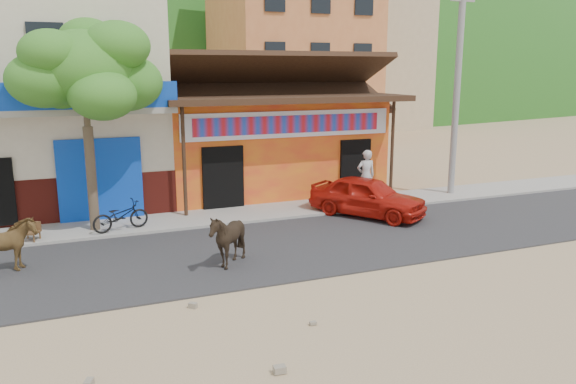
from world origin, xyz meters
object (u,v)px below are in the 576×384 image
object	(u,v)px
scooter	(121,216)
pedestrian	(366,176)
cow_dark	(227,239)
cow_tan	(1,247)
utility_pole	(457,85)
red_car	(367,196)
cafe_chair_left	(30,224)
tree	(88,127)

from	to	relation	value
scooter	pedestrian	xyz separation A→B (m)	(8.40, 0.58, 0.48)
cow_dark	scooter	distance (m)	4.42
scooter	cow_tan	bearing A→B (deg)	114.26
utility_pole	cow_dark	xyz separation A→B (m)	(-10.01, -4.48, -3.40)
red_car	cafe_chair_left	bearing A→B (deg)	141.07
utility_pole	cow_tan	world-z (taller)	utility_pole
scooter	tree	bearing A→B (deg)	44.91
utility_pole	pedestrian	world-z (taller)	utility_pole
utility_pole	cow_dark	bearing A→B (deg)	-155.90
tree	red_car	world-z (taller)	tree
cow_dark	utility_pole	bearing A→B (deg)	110.34
utility_pole	cow_tan	bearing A→B (deg)	-168.59
cow_tan	cow_dark	size ratio (longest dim) A/B	1.12
tree	scooter	world-z (taller)	tree
cow_tan	pedestrian	size ratio (longest dim) A/B	0.84
red_car	scooter	world-z (taller)	red_car
utility_pole	red_car	world-z (taller)	utility_pole
tree	cow_tan	world-z (taller)	tree
cow_dark	cafe_chair_left	world-z (taller)	cow_dark
red_car	cafe_chair_left	xyz separation A→B (m)	(-10.00, 0.84, -0.10)
utility_pole	cow_dark	distance (m)	11.48
utility_pole	cafe_chair_left	world-z (taller)	utility_pole
tree	cow_dark	distance (m)	5.64
tree	utility_pole	world-z (taller)	utility_pole
cow_dark	pedestrian	distance (m)	7.74
tree	pedestrian	world-z (taller)	tree
red_car	pedestrian	world-z (taller)	pedestrian
cow_dark	red_car	xyz separation A→B (m)	(5.51, 2.94, -0.04)
tree	cow_dark	xyz separation A→B (m)	(2.79, -4.28, -2.40)
red_car	scooter	xyz separation A→B (m)	(-7.61, 0.95, -0.13)
utility_pole	scooter	xyz separation A→B (m)	(-12.10, -0.59, -3.57)
tree	cafe_chair_left	bearing A→B (deg)	-163.61
utility_pole	cafe_chair_left	xyz separation A→B (m)	(-14.50, -0.70, -3.54)
pedestrian	cow_dark	bearing A→B (deg)	40.87
cow_tan	cow_dark	xyz separation A→B (m)	(4.99, -1.45, 0.03)
tree	cow_dark	bearing A→B (deg)	-56.90
scooter	red_car	bearing A→B (deg)	-112.93
cow_dark	red_car	world-z (taller)	cow_dark
cow_tan	pedestrian	bearing A→B (deg)	-90.42
cow_tan	utility_pole	bearing A→B (deg)	-93.93
utility_pole	cafe_chair_left	bearing A→B (deg)	-177.24
pedestrian	cafe_chair_left	size ratio (longest dim) A/B	1.99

